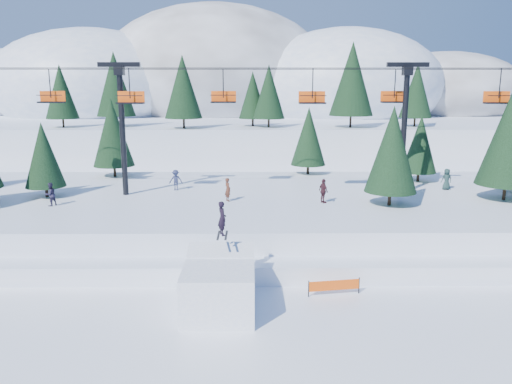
{
  "coord_description": "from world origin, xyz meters",
  "views": [
    {
      "loc": [
        1.06,
        -21.07,
        10.86
      ],
      "look_at": [
        1.3,
        6.0,
        5.2
      ],
      "focal_mm": 35.0,
      "sensor_mm": 36.0,
      "label": 1
    }
  ],
  "objects_px": {
    "chairlift": "(265,108)",
    "banner_near": "(334,285)",
    "jump_kicker": "(219,285)",
    "banner_far": "(380,266)"
  },
  "relations": [
    {
      "from": "chairlift",
      "to": "banner_near",
      "type": "bearing_deg",
      "value": -76.62
    },
    {
      "from": "chairlift",
      "to": "banner_near",
      "type": "xyz_separation_m",
      "value": [
        3.37,
        -14.18,
        -8.78
      ]
    },
    {
      "from": "chairlift",
      "to": "banner_near",
      "type": "relative_size",
      "value": 16.28
    },
    {
      "from": "jump_kicker",
      "to": "banner_far",
      "type": "xyz_separation_m",
      "value": [
        9.22,
        4.72,
        -0.75
      ]
    },
    {
      "from": "banner_near",
      "to": "banner_far",
      "type": "distance_m",
      "value": 4.38
    },
    {
      "from": "chairlift",
      "to": "banner_far",
      "type": "bearing_deg",
      "value": -59.54
    },
    {
      "from": "chairlift",
      "to": "banner_near",
      "type": "height_order",
      "value": "chairlift"
    },
    {
      "from": "jump_kicker",
      "to": "banner_far",
      "type": "relative_size",
      "value": 1.98
    },
    {
      "from": "banner_near",
      "to": "jump_kicker",
      "type": "bearing_deg",
      "value": -163.73
    },
    {
      "from": "jump_kicker",
      "to": "banner_far",
      "type": "bearing_deg",
      "value": 27.13
    }
  ]
}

